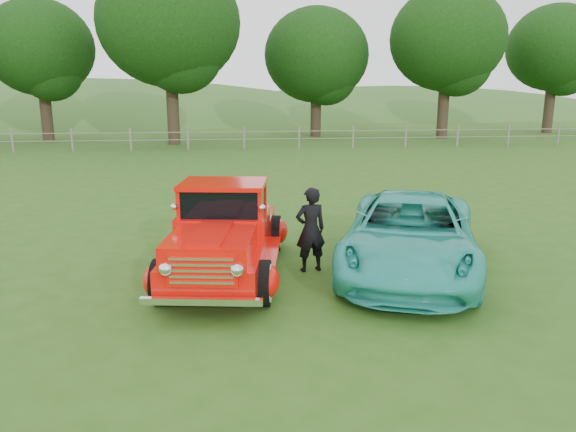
{
  "coord_description": "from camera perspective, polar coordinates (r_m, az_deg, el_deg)",
  "views": [
    {
      "loc": [
        -0.85,
        -8.54,
        3.53
      ],
      "look_at": [
        0.18,
        1.2,
        1.2
      ],
      "focal_mm": 35.0,
      "sensor_mm": 36.0,
      "label": 1
    }
  ],
  "objects": [
    {
      "name": "tree_mid_west",
      "position": [
        38.26,
        -23.9,
        15.34
      ],
      "size": [
        6.4,
        6.4,
        8.46
      ],
      "color": "#322219",
      "rests_on": "ground"
    },
    {
      "name": "ground",
      "position": [
        9.28,
        -0.35,
        -8.95
      ],
      "size": [
        140.0,
        140.0,
        0.0
      ],
      "primitive_type": "plane",
      "color": "#2B5115",
      "rests_on": "ground"
    },
    {
      "name": "distant_hills",
      "position": [
        68.56,
        -8.78,
        6.49
      ],
      "size": [
        116.0,
        60.0,
        18.0
      ],
      "color": "#345E22",
      "rests_on": "ground"
    },
    {
      "name": "fence_line",
      "position": [
        30.69,
        -4.49,
        7.9
      ],
      "size": [
        48.0,
        0.12,
        1.2
      ],
      "color": "slate",
      "rests_on": "ground"
    },
    {
      "name": "man",
      "position": [
        10.64,
        2.3,
        -1.39
      ],
      "size": [
        0.66,
        0.51,
        1.63
      ],
      "primitive_type": "imported",
      "rotation": [
        0.0,
        0.0,
        3.35
      ],
      "color": "black",
      "rests_on": "ground"
    },
    {
      "name": "teal_sedan",
      "position": [
        10.86,
        12.32,
        -1.88
      ],
      "size": [
        4.01,
        5.71,
        1.45
      ],
      "primitive_type": "imported",
      "rotation": [
        0.0,
        0.0,
        -0.34
      ],
      "color": "#2CB0A0",
      "rests_on": "ground"
    },
    {
      "name": "tree_near_west",
      "position": [
        33.85,
        -12.01,
        18.68
      ],
      "size": [
        8.0,
        8.0,
        10.42
      ],
      "color": "#322219",
      "rests_on": "ground"
    },
    {
      "name": "tree_near_east",
      "position": [
        38.03,
        2.91,
        15.99
      ],
      "size": [
        6.8,
        6.8,
        8.33
      ],
      "color": "#322219",
      "rests_on": "ground"
    },
    {
      "name": "tree_far_east",
      "position": [
        44.87,
        25.51,
        15.14
      ],
      "size": [
        6.6,
        6.6,
        8.86
      ],
      "color": "#322219",
      "rests_on": "ground"
    },
    {
      "name": "red_pickup",
      "position": [
        10.52,
        -6.42,
        -1.75
      ],
      "size": [
        2.74,
        5.18,
        1.78
      ],
      "rotation": [
        0.0,
        0.0,
        -0.14
      ],
      "color": "black",
      "rests_on": "ground"
    },
    {
      "name": "tree_mid_east",
      "position": [
        38.24,
        15.9,
        16.89
      ],
      "size": [
        7.2,
        7.2,
        9.44
      ],
      "color": "#322219",
      "rests_on": "ground"
    }
  ]
}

